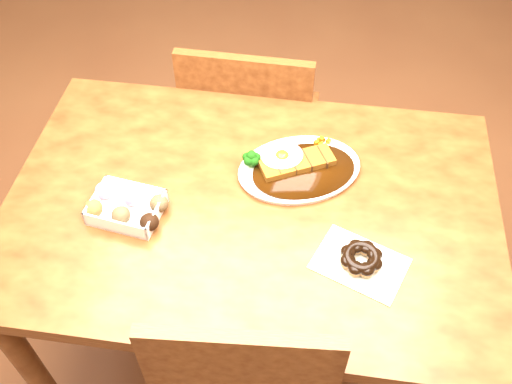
# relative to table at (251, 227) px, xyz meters

# --- Properties ---
(ground) EXTENTS (6.00, 6.00, 0.00)m
(ground) POSITION_rel_table_xyz_m (0.00, 0.00, -0.65)
(ground) COLOR brown
(ground) RESTS_ON ground
(table) EXTENTS (1.20, 0.80, 0.75)m
(table) POSITION_rel_table_xyz_m (0.00, 0.00, 0.00)
(table) COLOR #441F0D
(table) RESTS_ON ground
(chair_far) EXTENTS (0.43, 0.43, 0.87)m
(chair_far) POSITION_rel_table_xyz_m (-0.08, 0.53, -0.17)
(chair_far) COLOR #441F0D
(chair_far) RESTS_ON ground
(katsu_curry_plate) EXTENTS (0.37, 0.32, 0.06)m
(katsu_curry_plate) POSITION_rel_table_xyz_m (0.10, 0.12, 0.11)
(katsu_curry_plate) COLOR white
(katsu_curry_plate) RESTS_ON table
(donut_box) EXTENTS (0.20, 0.15, 0.05)m
(donut_box) POSITION_rel_table_xyz_m (-0.29, -0.07, 0.12)
(donut_box) COLOR white
(donut_box) RESTS_ON table
(pon_de_ring) EXTENTS (0.23, 0.20, 0.04)m
(pon_de_ring) POSITION_rel_table_xyz_m (0.27, -0.14, 0.12)
(pon_de_ring) COLOR silver
(pon_de_ring) RESTS_ON table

